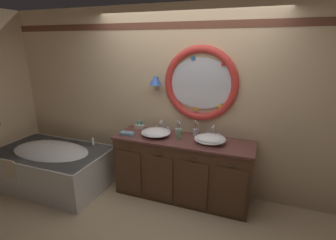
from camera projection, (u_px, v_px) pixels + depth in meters
ground_plane at (170, 205)px, 3.40m from camera, size 14.00×14.00×0.00m
back_wall_assembly at (185, 100)px, 3.53m from camera, size 6.40×0.26×2.60m
vanity_counter at (182, 168)px, 3.49m from camera, size 1.88×0.60×0.87m
bathtub at (53, 164)px, 3.80m from camera, size 1.66×0.99×0.68m
sink_basin_left at (156, 132)px, 3.45m from camera, size 0.40×0.40×0.11m
sink_basin_right at (210, 139)px, 3.19m from camera, size 0.40×0.40×0.12m
faucet_set_left at (162, 127)px, 3.65m from camera, size 0.23×0.12×0.17m
faucet_set_right at (213, 133)px, 3.39m from camera, size 0.20×0.12×0.17m
toothbrush_holder_left at (178, 131)px, 3.50m from camera, size 0.08×0.08×0.21m
toothbrush_holder_right at (196, 132)px, 3.48m from camera, size 0.08×0.08×0.22m
soap_dispenser at (179, 134)px, 3.33m from camera, size 0.06×0.07×0.16m
folded_hand_towel at (127, 134)px, 3.50m from camera, size 0.20×0.11×0.04m
toiletry_basket at (140, 126)px, 3.77m from camera, size 0.13×0.08×0.12m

